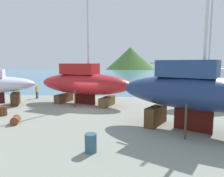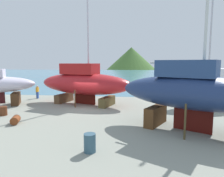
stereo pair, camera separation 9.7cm
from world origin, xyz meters
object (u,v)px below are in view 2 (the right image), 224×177
Objects in this scene: worker at (37,92)px; barrel_blue_faded at (15,120)px; sailboat_far_slipway at (212,86)px; barrel_tar_black at (3,111)px; barrel_ochre at (90,143)px; sailboat_mid_port at (84,83)px; sailboat_large_starboard at (193,92)px.

barrel_blue_faded is (3.45, -10.23, -0.55)m from worker.
worker is (-19.58, 2.64, -1.25)m from sailboat_far_slipway.
barrel_tar_black is 0.85× the size of barrel_blue_faded.
barrel_ochre is 1.23× the size of barrel_tar_black.
sailboat_mid_port is at bearing 105.70° from barrel_ochre.
barrel_blue_faded is at bearing -76.14° from worker.
sailboat_mid_port is 20.95× the size of barrel_ochre.
worker reaches higher than barrel_blue_faded.
sailboat_far_slipway is at bearing 50.02° from barrel_ochre.
sailboat_large_starboard is at bearing 33.03° from barrel_ochre.
sailboat_far_slipway is 8.74m from sailboat_large_starboard.
barrel_ochre is 1.04× the size of barrel_blue_faded.
sailboat_large_starboard is 18.42× the size of barrel_blue_faded.
barrel_tar_black is 3.15m from barrel_blue_faded.
barrel_blue_faded is at bearing 148.15° from barrel_ochre.
sailboat_large_starboard reaches higher than worker.
barrel_ochre is (9.87, -14.22, -0.36)m from worker.
sailboat_mid_port is 1.33× the size of sailboat_far_slipway.
sailboat_far_slipway is 19.35× the size of barrel_tar_black.
barrel_tar_black is at bearing 145.45° from barrel_ochre.
worker is at bearing -26.65° from sailboat_far_slipway.
sailboat_large_starboard is 21.79× the size of barrel_tar_black.
sailboat_far_slipway is at bearing 16.63° from barrel_tar_black.
barrel_blue_faded is (-16.13, -7.59, -1.80)m from sailboat_far_slipway.
sailboat_far_slipway is at bearing 91.89° from sailboat_large_starboard.
barrel_blue_faded is at bearing 6.24° from sailboat_far_slipway.
barrel_ochre is at bearing 31.04° from sailboat_far_slipway.
sailboat_large_starboard is at bearing -0.98° from barrel_blue_faded.
sailboat_far_slipway reaches higher than barrel_tar_black.
sailboat_far_slipway is 16.36× the size of barrel_blue_faded.
sailboat_mid_port is at bearing 67.19° from barrel_blue_faded.
sailboat_mid_port is 21.79× the size of barrel_blue_faded.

